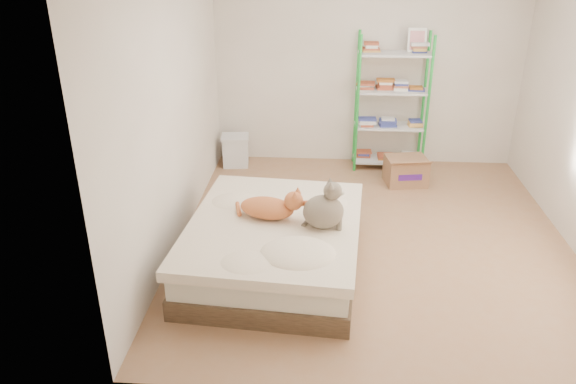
# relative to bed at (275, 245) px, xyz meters

# --- Properties ---
(room) EXTENTS (3.81, 4.21, 2.61)m
(room) POSITION_rel_bed_xyz_m (0.93, 0.60, 1.06)
(room) COLOR #9C7756
(room) RESTS_ON ground
(bed) EXTENTS (1.62, 1.96, 0.47)m
(bed) POSITION_rel_bed_xyz_m (0.00, 0.00, 0.00)
(bed) COLOR brown
(bed) RESTS_ON ground
(orange_cat) EXTENTS (0.63, 0.42, 0.23)m
(orange_cat) POSITION_rel_bed_xyz_m (-0.07, 0.08, 0.35)
(orange_cat) COLOR #E47549
(orange_cat) RESTS_ON bed
(grey_cat) EXTENTS (0.40, 0.34, 0.43)m
(grey_cat) POSITION_rel_bed_xyz_m (0.43, -0.07, 0.45)
(grey_cat) COLOR #7D715D
(grey_cat) RESTS_ON bed
(shelf_unit) EXTENTS (0.88, 0.36, 1.74)m
(shelf_unit) POSITION_rel_bed_xyz_m (1.23, 2.48, 0.57)
(shelf_unit) COLOR green
(shelf_unit) RESTS_ON ground
(cardboard_box) EXTENTS (0.52, 0.52, 0.38)m
(cardboard_box) POSITION_rel_bed_xyz_m (1.41, 1.96, -0.07)
(cardboard_box) COLOR #A06C46
(cardboard_box) RESTS_ON ground
(white_bin) EXTENTS (0.38, 0.34, 0.40)m
(white_bin) POSITION_rel_bed_xyz_m (-0.72, 2.40, -0.03)
(white_bin) COLOR silver
(white_bin) RESTS_ON ground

